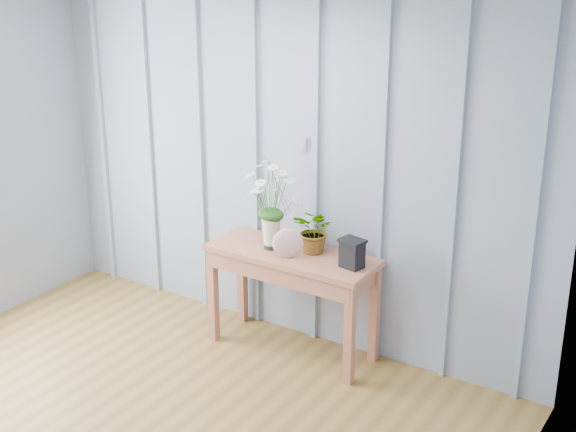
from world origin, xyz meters
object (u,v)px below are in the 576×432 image
Objects in this scene: daisy_vase at (271,193)px; felt_disc_vessel at (288,243)px; carved_box at (352,253)px; sideboard at (292,268)px.

daisy_vase is 0.36m from felt_disc_vessel.
felt_disc_vessel is 0.45m from carved_box.
sideboard is 0.24m from felt_disc_vessel.
carved_box is (0.46, -0.01, 0.21)m from sideboard.
sideboard is 0.54m from daisy_vase.
daisy_vase is 0.69m from carved_box.
daisy_vase is at bearing -174.79° from sideboard.
daisy_vase reaches higher than sideboard.
felt_disc_vessel is at bearing -168.27° from carved_box.
felt_disc_vessel reaches higher than sideboard.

